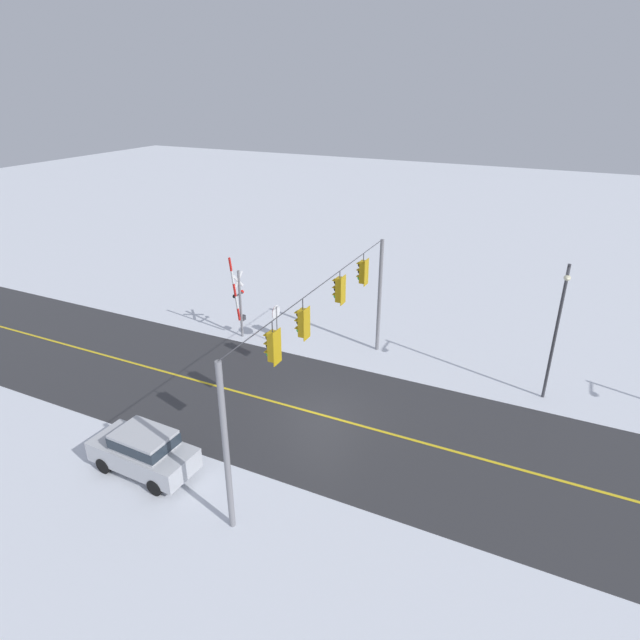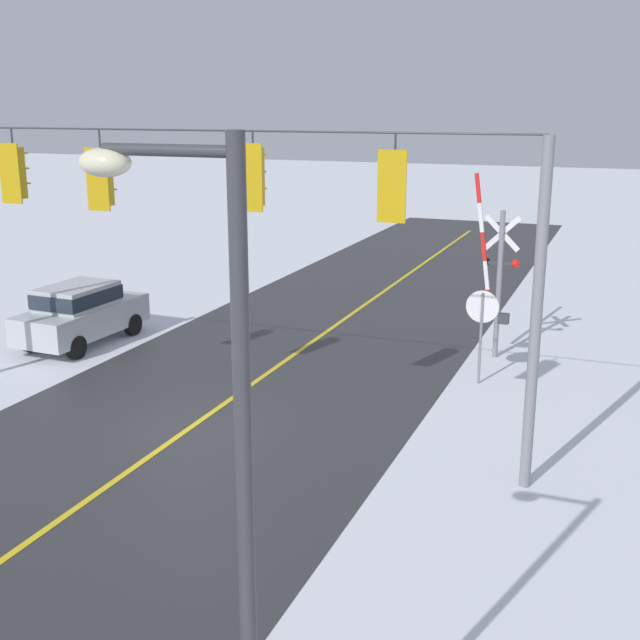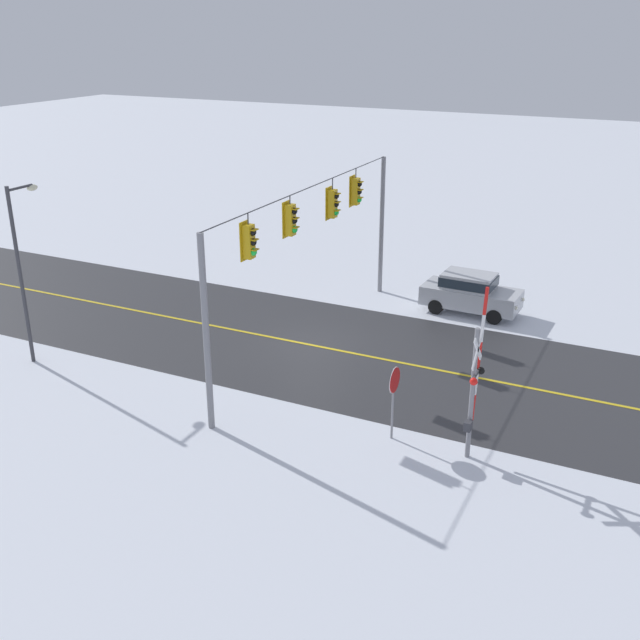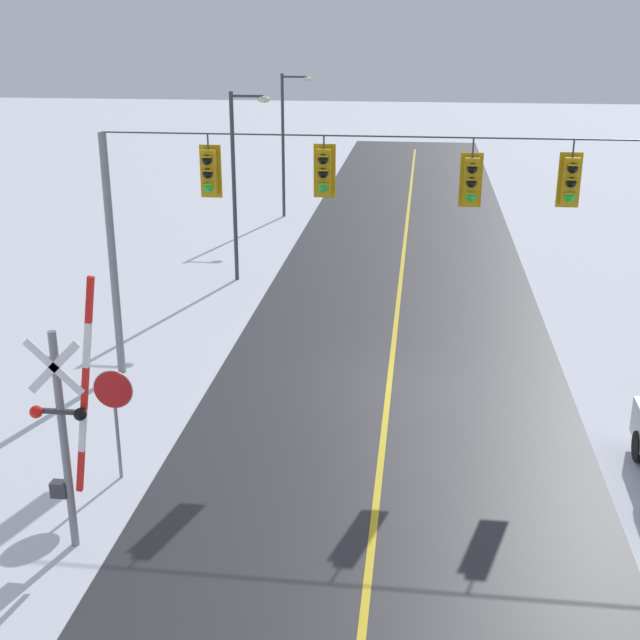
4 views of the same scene
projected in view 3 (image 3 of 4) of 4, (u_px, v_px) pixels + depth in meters
The scene contains 8 objects.
ground_plane at pixel (313, 345), 29.04m from camera, with size 160.00×160.00×0.00m, color silver.
road_asphalt at pixel (185, 320), 31.48m from camera, with size 9.00×80.00×0.01m, color #303033.
lane_centre_line at pixel (185, 320), 31.48m from camera, with size 0.14×72.00×0.01m, color gold.
signal_span at pixel (312, 236), 27.36m from camera, with size 14.20×0.47×6.22m.
stop_sign at pixel (394, 387), 21.95m from camera, with size 0.80×0.09×2.35m.
railroad_crossing at pixel (474, 384), 20.84m from camera, with size 1.28×0.31×4.95m.
parked_car_silver at pixel (470, 292), 31.98m from camera, with size 1.92×4.24×1.74m.
streetlamp_near at pixel (23, 258), 26.43m from camera, with size 1.39×0.28×6.50m.
Camera 3 is at (-23.80, -11.90, 11.69)m, focal length 42.12 mm.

